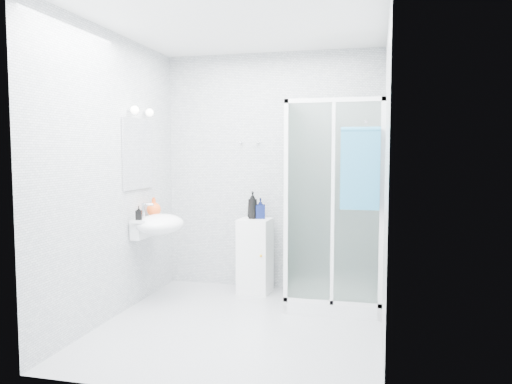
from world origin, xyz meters
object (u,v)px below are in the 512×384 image
(wall_basin, at_px, (158,225))
(shower_enclosure, at_px, (327,261))
(shampoo_bottle_b, at_px, (260,208))
(storage_cabinet, at_px, (255,256))
(soap_dispenser_orange, at_px, (154,206))
(hand_towel, at_px, (360,167))
(shampoo_bottle_a, at_px, (253,205))
(soap_dispenser_black, at_px, (139,213))

(wall_basin, bearing_deg, shower_enclosure, 10.81)
(shower_enclosure, relative_size, shampoo_bottle_b, 9.03)
(storage_cabinet, distance_m, soap_dispenser_orange, 1.20)
(hand_towel, bearing_deg, soap_dispenser_orange, 173.05)
(shower_enclosure, xyz_separation_m, shampoo_bottle_a, (-0.83, 0.30, 0.50))
(shower_enclosure, height_order, wall_basin, shower_enclosure)
(shampoo_bottle_a, xyz_separation_m, soap_dispenser_orange, (-0.94, -0.44, 0.01))
(shower_enclosure, bearing_deg, soap_dispenser_black, -164.58)
(shower_enclosure, bearing_deg, shampoo_bottle_b, 156.63)
(shower_enclosure, relative_size, storage_cabinet, 2.49)
(shampoo_bottle_b, distance_m, soap_dispenser_orange, 1.13)
(storage_cabinet, relative_size, shampoo_bottle_b, 3.62)
(wall_basin, distance_m, soap_dispenser_black, 0.25)
(storage_cabinet, xyz_separation_m, soap_dispenser_orange, (-0.97, -0.42, 0.56))
(storage_cabinet, distance_m, soap_dispenser_black, 1.34)
(soap_dispenser_orange, bearing_deg, wall_basin, -54.91)
(hand_towel, bearing_deg, shampoo_bottle_b, 145.89)
(storage_cabinet, height_order, hand_towel, hand_towel)
(shampoo_bottle_a, xyz_separation_m, shampoo_bottle_b, (0.08, 0.03, -0.04))
(shampoo_bottle_a, bearing_deg, soap_dispenser_orange, -154.93)
(shower_enclosure, xyz_separation_m, hand_towel, (0.32, -0.40, 0.94))
(shower_enclosure, distance_m, soap_dispenser_orange, 1.85)
(storage_cabinet, bearing_deg, wall_basin, -142.24)
(shower_enclosure, relative_size, shampoo_bottle_a, 6.80)
(soap_dispenser_black, bearing_deg, shampoo_bottle_a, 39.85)
(shampoo_bottle_a, distance_m, soap_dispenser_black, 1.22)
(soap_dispenser_black, bearing_deg, hand_towel, 2.39)
(storage_cabinet, relative_size, soap_dispenser_black, 5.89)
(shampoo_bottle_a, height_order, soap_dispenser_black, shampoo_bottle_a)
(soap_dispenser_black, bearing_deg, storage_cabinet, 38.26)
(shower_enclosure, bearing_deg, shampoo_bottle_a, 160.42)
(hand_towel, relative_size, shampoo_bottle_b, 3.29)
(hand_towel, relative_size, shampoo_bottle_a, 2.48)
(storage_cabinet, xyz_separation_m, hand_towel, (1.12, -0.68, 0.99))
(shampoo_bottle_b, height_order, soap_dispenser_black, shampoo_bottle_b)
(storage_cabinet, xyz_separation_m, shampoo_bottle_b, (0.05, 0.05, 0.51))
(shower_enclosure, xyz_separation_m, storage_cabinet, (-0.80, 0.28, -0.05))
(soap_dispenser_orange, relative_size, soap_dispenser_black, 1.38)
(storage_cabinet, height_order, shampoo_bottle_a, shampoo_bottle_a)
(wall_basin, bearing_deg, shampoo_bottle_a, 36.61)
(wall_basin, height_order, soap_dispenser_orange, soap_dispenser_orange)
(shower_enclosure, relative_size, hand_towel, 2.74)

